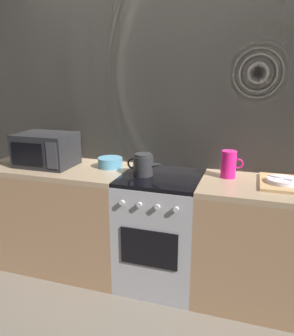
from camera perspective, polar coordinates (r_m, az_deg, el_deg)
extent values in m
plane|color=#6B6054|center=(2.90, 2.23, -18.57)|extent=(8.00, 8.00, 0.00)
cube|color=#A39989|center=(2.74, 4.35, 6.63)|extent=(3.60, 0.05, 2.40)
cube|color=beige|center=(2.72, 4.24, 6.56)|extent=(3.58, 0.01, 2.39)
cube|color=#997251|center=(3.02, -14.54, -8.25)|extent=(1.20, 0.60, 0.86)
cube|color=#9E8466|center=(2.87, -15.16, -0.01)|extent=(1.20, 0.60, 0.04)
cube|color=#9E9EA3|center=(2.67, 2.33, -10.87)|extent=(0.60, 0.60, 0.87)
cube|color=black|center=(2.50, 2.44, -1.65)|extent=(0.59, 0.59, 0.03)
cube|color=black|center=(2.41, 0.32, -13.68)|extent=(0.42, 0.01, 0.28)
cylinder|color=#B7B7BC|center=(2.31, -4.33, -5.95)|extent=(0.04, 0.02, 0.04)
cylinder|color=#B7B7BC|center=(2.27, -1.32, -6.34)|extent=(0.04, 0.02, 0.04)
cylinder|color=#B7B7BC|center=(2.24, 1.79, -6.72)|extent=(0.04, 0.02, 0.04)
cylinder|color=#B7B7BC|center=(2.21, 5.01, -7.09)|extent=(0.04, 0.02, 0.04)
cube|color=#997251|center=(2.62, 22.20, -12.93)|extent=(1.20, 0.60, 0.86)
cube|color=#9E8466|center=(2.44, 23.30, -3.59)|extent=(1.20, 0.60, 0.04)
cube|color=black|center=(2.87, -16.92, 3.04)|extent=(0.46, 0.34, 0.27)
cube|color=black|center=(2.76, -19.89, 2.31)|extent=(0.28, 0.01, 0.17)
cube|color=#333338|center=(2.64, -16.06, 2.02)|extent=(0.09, 0.01, 0.21)
cylinder|color=#262628|center=(2.49, -0.66, 0.42)|extent=(0.15, 0.15, 0.15)
cylinder|color=#262628|center=(2.47, -0.67, 2.28)|extent=(0.13, 0.13, 0.02)
cone|color=#262628|center=(2.45, 1.77, 0.55)|extent=(0.10, 0.04, 0.05)
torus|color=#262628|center=(2.51, -2.50, 0.74)|extent=(0.08, 0.01, 0.08)
cylinder|color=teal|center=(2.73, -6.34, 0.96)|extent=(0.20, 0.20, 0.08)
cylinder|color=#E5197A|center=(2.50, 13.82, 0.63)|extent=(0.11, 0.11, 0.20)
torus|color=#E5197A|center=(2.50, 15.37, 0.73)|extent=(0.08, 0.01, 0.08)
cube|color=tan|center=(2.48, 22.22, -2.42)|extent=(0.30, 0.40, 0.02)
cylinder|color=silver|center=(2.46, 22.29, -2.18)|extent=(0.22, 0.22, 0.01)
cylinder|color=silver|center=(2.45, 22.32, -1.87)|extent=(0.21, 0.21, 0.01)
cylinder|color=silver|center=(2.45, 22.81, -1.67)|extent=(0.16, 0.07, 0.01)
cube|color=silver|center=(2.46, 21.87, -1.52)|extent=(0.16, 0.09, 0.00)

